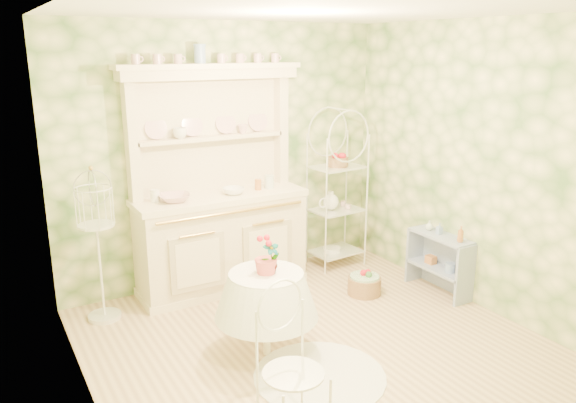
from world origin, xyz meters
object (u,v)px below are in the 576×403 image
round_table (267,312)px  cafe_chair (293,368)px  floor_basket (364,285)px  kitchen_dresser (220,181)px  birdcage_stand (98,248)px  side_shelf (439,265)px  bakers_rack (337,193)px

round_table → cafe_chair: size_ratio=0.76×
cafe_chair → floor_basket: size_ratio=3.20×
kitchen_dresser → cafe_chair: bearing=-103.0°
kitchen_dresser → birdcage_stand: kitchen_dresser is taller
kitchen_dresser → birdcage_stand: bearing=-175.5°
side_shelf → cafe_chair: (-2.43, -1.18, 0.20)m
bakers_rack → side_shelf: bearing=-72.9°
kitchen_dresser → bakers_rack: bearing=-1.5°
bakers_rack → side_shelf: size_ratio=2.56×
side_shelf → round_table: (-2.11, -0.21, 0.09)m
bakers_rack → side_shelf: (0.47, -1.17, -0.57)m
round_table → floor_basket: size_ratio=2.44×
cafe_chair → floor_basket: (1.73, 1.51, -0.39)m
kitchen_dresser → side_shelf: size_ratio=3.43×
bakers_rack → cafe_chair: 3.08m
round_table → kitchen_dresser: bearing=80.9°
birdcage_stand → floor_basket: (2.42, -0.78, -0.60)m
bakers_rack → round_table: 2.19m
side_shelf → floor_basket: size_ratio=2.18×
bakers_rack → floor_basket: (-0.22, -0.84, -0.76)m
bakers_rack → round_table: (-1.63, -1.38, -0.48)m
birdcage_stand → side_shelf: bearing=-19.6°
cafe_chair → floor_basket: 2.33m
bakers_rack → floor_basket: size_ratio=5.58×
side_shelf → round_table: 2.12m
kitchen_dresser → floor_basket: size_ratio=7.46×
round_table → floor_basket: 1.53m
round_table → floor_basket: (1.41, 0.53, -0.28)m
round_table → side_shelf: bearing=5.6°
floor_basket → cafe_chair: bearing=-139.0°
side_shelf → birdcage_stand: birdcage_stand is taller
side_shelf → birdcage_stand: bearing=164.7°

